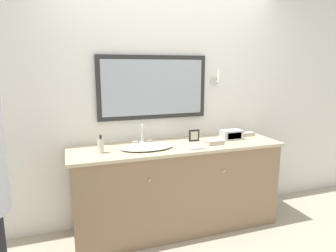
{
  "coord_description": "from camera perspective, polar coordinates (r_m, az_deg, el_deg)",
  "views": [
    {
      "loc": [
        -1.04,
        -2.43,
        1.67
      ],
      "look_at": [
        -0.1,
        0.31,
        1.1
      ],
      "focal_mm": 32.0,
      "sensor_mm": 36.0,
      "label": 1
    }
  ],
  "objects": [
    {
      "name": "metal_tray",
      "position": [
        2.91,
        5.34,
        -4.18
      ],
      "size": [
        0.15,
        0.09,
        0.01
      ],
      "color": "#ADADB2",
      "rests_on": "vanity_counter"
    },
    {
      "name": "ground_plane",
      "position": [
        3.13,
        3.83,
        -21.21
      ],
      "size": [
        14.0,
        14.0,
        0.0
      ],
      "primitive_type": "plane",
      "color": "#B2A893"
    },
    {
      "name": "wall_back",
      "position": [
        3.27,
        -0.39,
        4.26
      ],
      "size": [
        8.0,
        0.18,
        2.55
      ],
      "color": "white",
      "rests_on": "ground_plane"
    },
    {
      "name": "sink_basin",
      "position": [
        2.91,
        -4.09,
        -3.86
      ],
      "size": [
        0.52,
        0.37,
        0.21
      ],
      "color": "white",
      "rests_on": "vanity_counter"
    },
    {
      "name": "hand_towel_near_sink",
      "position": [
        3.54,
        14.71,
        -1.48
      ],
      "size": [
        0.16,
        0.1,
        0.04
      ],
      "color": "#B7A899",
      "rests_on": "vanity_counter"
    },
    {
      "name": "picture_frame",
      "position": [
        3.17,
        5.0,
        -1.81
      ],
      "size": [
        0.12,
        0.01,
        0.12
      ],
      "color": "black",
      "rests_on": "vanity_counter"
    },
    {
      "name": "soap_bottle",
      "position": [
        2.79,
        -12.67,
        -3.68
      ],
      "size": [
        0.06,
        0.06,
        0.17
      ],
      "color": "beige",
      "rests_on": "vanity_counter"
    },
    {
      "name": "appliance_box",
      "position": [
        3.32,
        12.0,
        -1.63
      ],
      "size": [
        0.23,
        0.14,
        0.1
      ],
      "color": "#BCBCC1",
      "rests_on": "vanity_counter"
    },
    {
      "name": "vanity_counter",
      "position": [
        3.18,
        1.7,
        -11.45
      ],
      "size": [
        2.15,
        0.62,
        0.9
      ],
      "color": "#937556",
      "rests_on": "ground_plane"
    },
    {
      "name": "hand_towel_far_corner",
      "position": [
        3.09,
        8.82,
        -3.04
      ],
      "size": [
        0.17,
        0.12,
        0.04
      ],
      "color": "#B7A899",
      "rests_on": "vanity_counter"
    }
  ]
}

